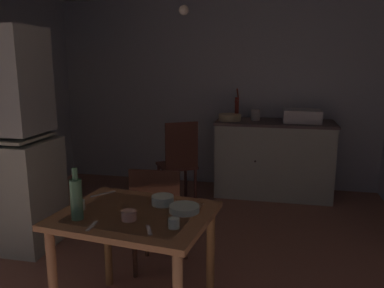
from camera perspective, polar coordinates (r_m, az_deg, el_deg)
The scene contains 20 objects.
ground_plane at distance 3.43m, azimuth -2.83°, elevation -16.60°, with size 5.38×5.38×0.00m, color #936452.
wall_back at distance 5.23m, azimuth 3.43°, elevation 7.43°, with size 4.35×0.10×2.45m, color silver.
counter_cabinet at distance 4.92m, azimuth 11.91°, elevation -2.07°, with size 1.43×0.64×0.93m.
sink_basin at distance 4.83m, azimuth 15.90°, elevation 4.02°, with size 0.44×0.34×0.15m.
hand_pump at distance 4.88m, azimuth 6.62°, elevation 5.55°, with size 0.05×0.27×0.39m.
mixing_bowl_counter at distance 4.81m, azimuth 5.60°, elevation 3.93°, with size 0.28×0.28×0.08m, color beige.
stoneware_crock at distance 4.87m, azimuth 9.33°, elevation 4.23°, with size 0.11×0.11×0.13m, color beige.
dining_table at distance 2.47m, azimuth -8.32°, elevation -12.43°, with size 0.99×0.83×0.74m.
chair_far_side at distance 3.06m, azimuth -4.90°, elevation -10.54°, with size 0.42×0.42×0.87m.
chair_by_counter at distance 4.45m, azimuth -1.98°, elevation -2.60°, with size 0.55×0.55×0.99m.
serving_bowl_wide at distance 2.40m, azimuth -1.15°, elevation -9.49°, with size 0.19×0.19×0.04m, color #ADD1C1.
soup_bowl_small at distance 2.52m, azimuth -4.34°, elevation -8.24°, with size 0.14×0.14×0.06m, color #ADD1C1.
mug_tall at distance 2.18m, azimuth -2.68°, elevation -11.56°, with size 0.06×0.06×0.06m, color #ADD1C1.
mug_dark at distance 2.53m, azimuth -16.19°, elevation -8.63°, with size 0.06×0.06×0.06m, color #ADD1C1.
teacup_cream at distance 2.31m, azimuth -9.27°, elevation -10.34°, with size 0.09×0.09×0.06m, color tan.
glass_bottle at distance 2.36m, azimuth -16.68°, elevation -7.65°, with size 0.07×0.07×0.31m.
table_knife at distance 2.78m, azimuth -12.97°, elevation -7.17°, with size 0.19×0.02×0.01m, color silver.
teaspoon_near_bowl at distance 2.28m, azimuth -14.52°, elevation -11.58°, with size 0.13×0.02×0.01m, color beige.
teaspoon_by_cup at distance 2.17m, azimuth -6.37°, elevation -12.49°, with size 0.12×0.02×0.01m, color beige.
pendant_bulb at distance 3.29m, azimuth -1.22°, elevation 19.11°, with size 0.08×0.08×0.08m, color #F9EFCC.
Camera 1 is at (0.79, -2.91, 1.64)m, focal length 36.19 mm.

